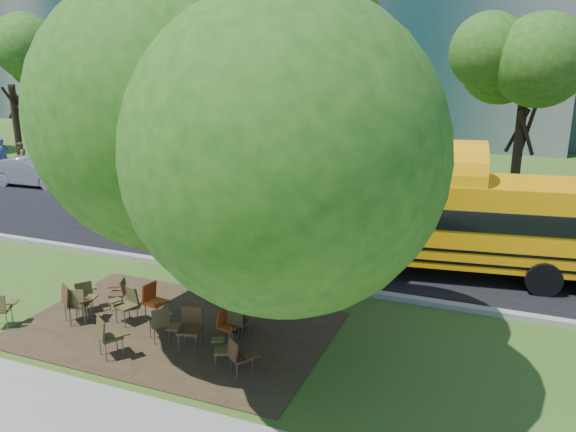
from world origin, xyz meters
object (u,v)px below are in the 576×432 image
at_px(chair_3, 127,302).
at_px(chair_8, 84,293).
at_px(chair_5, 189,325).
at_px(bg_car_silver, 34,171).
at_px(main_tree, 228,95).
at_px(school_bus, 435,218).
at_px(black_car, 132,204).
at_px(chair_13, 238,320).
at_px(chair_7, 239,354).
at_px(pedestrian_b, 21,156).
at_px(chair_1, 73,300).
at_px(chair_11, 161,320).
at_px(chair_2, 79,302).
at_px(chair_10, 153,299).
at_px(pedestrian_a, 3,155).
at_px(chair_0, 0,307).
at_px(chair_6, 226,346).
at_px(chair_9, 119,290).
at_px(chair_12, 226,324).
at_px(bg_car_red, 155,183).
at_px(chair_4, 108,334).

height_order(chair_3, chair_8, chair_3).
bearing_deg(chair_5, bg_car_silver, -48.55).
relative_size(chair_3, chair_8, 1.03).
xyz_separation_m(main_tree, bg_car_silver, (-15.79, 9.76, -4.54)).
height_order(school_bus, black_car, school_bus).
distance_m(chair_13, black_car, 10.22).
relative_size(chair_7, pedestrian_b, 0.54).
distance_m(black_car, bg_car_silver, 9.11).
relative_size(chair_1, chair_5, 1.01).
height_order(school_bus, chair_1, school_bus).
xyz_separation_m(chair_5, chair_11, (-0.79, 0.10, -0.09)).
bearing_deg(main_tree, chair_7, -60.13).
bearing_deg(bg_car_silver, chair_11, -130.10).
bearing_deg(bg_car_silver, chair_2, -134.71).
height_order(chair_1, chair_10, chair_1).
height_order(chair_2, chair_8, chair_2).
xyz_separation_m(chair_10, pedestrian_a, (-18.24, 12.26, 0.33)).
bearing_deg(chair_0, pedestrian_b, 107.06).
relative_size(chair_6, chair_11, 0.98).
bearing_deg(pedestrian_a, chair_0, -119.38).
bearing_deg(chair_0, main_tree, -6.77).
distance_m(chair_9, pedestrian_a, 20.87).
bearing_deg(chair_6, chair_8, 51.72).
height_order(chair_1, chair_12, chair_1).
height_order(chair_0, chair_6, chair_0).
bearing_deg(chair_10, bg_car_silver, -118.03).
xyz_separation_m(chair_0, black_car, (-2.44, 8.13, 0.24)).
distance_m(chair_10, pedestrian_a, 21.98).
distance_m(chair_11, bg_car_silver, 18.20).
distance_m(chair_0, chair_9, 2.62).
xyz_separation_m(bg_car_red, pedestrian_b, (-10.72, 2.75, 0.11)).
height_order(black_car, bg_car_silver, black_car).
distance_m(chair_5, black_car, 10.19).
bearing_deg(chair_4, black_car, 155.60).
distance_m(school_bus, chair_4, 9.34).
height_order(chair_8, chair_10, chair_10).
relative_size(chair_6, chair_12, 1.05).
height_order(chair_2, pedestrian_b, pedestrian_b).
bearing_deg(chair_5, chair_9, -35.80).
distance_m(chair_11, bg_car_red, 13.47).
bearing_deg(chair_1, chair_3, 54.83).
bearing_deg(chair_7, chair_13, 156.92).
distance_m(chair_7, bg_car_silver, 20.41).
bearing_deg(chair_3, chair_7, -179.04).
bearing_deg(chair_7, chair_0, -139.00).
distance_m(school_bus, bg_car_silver, 19.97).
distance_m(chair_3, chair_9, 0.86).
xyz_separation_m(chair_3, bg_car_red, (-6.52, 10.55, 0.11)).
bearing_deg(chair_12, chair_13, 154.56).
distance_m(school_bus, chair_11, 8.20).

